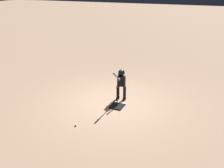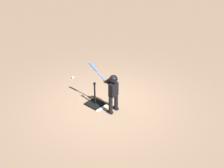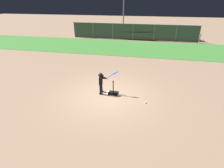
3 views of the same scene
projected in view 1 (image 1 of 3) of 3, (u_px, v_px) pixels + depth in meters
ground_plane at (113, 103)px, 9.65m from camera, size 90.00×90.00×0.00m
home_plate at (118, 105)px, 9.46m from camera, size 0.50×0.50×0.02m
batting_tee at (117, 104)px, 9.32m from camera, size 0.51×0.46×0.75m
batter_child at (121, 81)px, 9.63m from camera, size 1.02×0.38×1.34m
baseball at (76, 125)px, 8.08m from camera, size 0.07×0.07×0.07m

